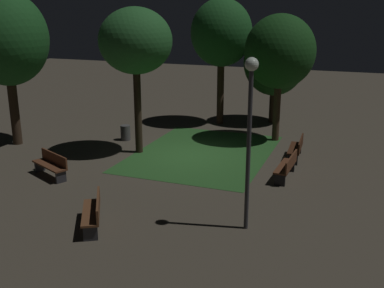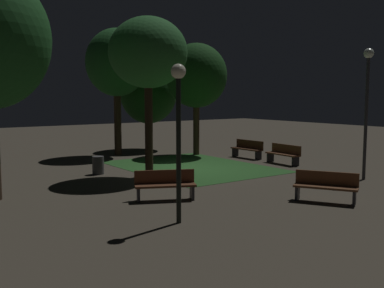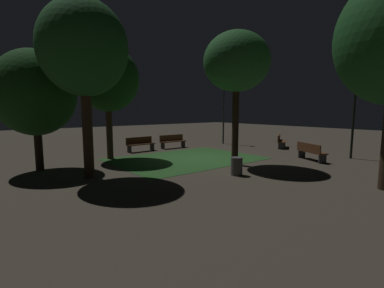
{
  "view_description": "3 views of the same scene",
  "coord_description": "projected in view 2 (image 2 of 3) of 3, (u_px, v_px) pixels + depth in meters",
  "views": [
    {
      "loc": [
        -17.04,
        -6.49,
        5.97
      ],
      "look_at": [
        -0.6,
        -0.27,
        0.73
      ],
      "focal_mm": 42.8,
      "sensor_mm": 36.0,
      "label": 1
    },
    {
      "loc": [
        -15.24,
        10.95,
        3.1
      ],
      "look_at": [
        0.41,
        -0.23,
        1.02
      ],
      "focal_mm": 42.21,
      "sensor_mm": 36.0,
      "label": 2
    },
    {
      "loc": [
        9.18,
        10.95,
        2.56
      ],
      "look_at": [
        0.59,
        0.17,
        0.84
      ],
      "focal_mm": 25.74,
      "sensor_mm": 36.0,
      "label": 3
    }
  ],
  "objects": [
    {
      "name": "ground_plane",
      "position": [
        193.0,
        169.0,
        18.99
      ],
      "size": [
        60.0,
        60.0,
        0.0
      ],
      "primitive_type": "plane",
      "color": "#4C4438"
    },
    {
      "name": "grass_lawn",
      "position": [
        192.0,
        167.0,
        19.65
      ],
      "size": [
        7.39,
        5.48,
        0.01
      ],
      "primitive_type": "cube",
      "color": "#2D6028",
      "rests_on": "ground"
    },
    {
      "name": "bench_front_right",
      "position": [
        284.0,
        153.0,
        20.39
      ],
      "size": [
        1.82,
        0.57,
        0.88
      ],
      "color": "brown",
      "rests_on": "ground"
    },
    {
      "name": "bench_corner",
      "position": [
        248.0,
        148.0,
        22.33
      ],
      "size": [
        1.82,
        0.57,
        0.88
      ],
      "color": "#422314",
      "rests_on": "ground"
    },
    {
      "name": "bench_by_lamp",
      "position": [
        165.0,
        184.0,
        13.38
      ],
      "size": [
        1.2,
        1.83,
        0.88
      ],
      "color": "brown",
      "rests_on": "ground"
    },
    {
      "name": "bench_lawn_edge",
      "position": [
        326.0,
        186.0,
        13.12
      ],
      "size": [
        1.79,
        1.33,
        0.88
      ],
      "color": "brown",
      "rests_on": "ground"
    },
    {
      "name": "tree_right_canopy",
      "position": [
        117.0,
        63.0,
        22.9
      ],
      "size": [
        3.14,
        3.14,
        6.48
      ],
      "color": "#38281C",
      "rests_on": "ground"
    },
    {
      "name": "tree_tall_center",
      "position": [
        148.0,
        54.0,
        16.95
      ],
      "size": [
        2.98,
        2.98,
        6.04
      ],
      "color": "#2D2116",
      "rests_on": "ground"
    },
    {
      "name": "tree_left_canopy",
      "position": [
        148.0,
        93.0,
        25.53
      ],
      "size": [
        3.23,
        3.23,
        5.0
      ],
      "color": "#2D2116",
      "rests_on": "ground"
    },
    {
      "name": "tree_back_left",
      "position": [
        196.0,
        76.0,
        23.16
      ],
      "size": [
        3.17,
        3.17,
        5.76
      ],
      "color": "#423021",
      "rests_on": "ground"
    },
    {
      "name": "lamp_post_near_wall",
      "position": [
        367.0,
        92.0,
        16.32
      ],
      "size": [
        0.36,
        0.36,
        4.78
      ],
      "color": "#333338",
      "rests_on": "ground"
    },
    {
      "name": "lamp_post_plaza_west",
      "position": [
        178.0,
        113.0,
        10.72
      ],
      "size": [
        0.36,
        0.36,
        3.84
      ],
      "color": "black",
      "rests_on": "ground"
    },
    {
      "name": "trash_bin",
      "position": [
        98.0,
        165.0,
        17.76
      ],
      "size": [
        0.45,
        0.45,
        0.71
      ],
      "primitive_type": "cylinder",
      "color": "#4C4C4C",
      "rests_on": "ground"
    }
  ]
}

